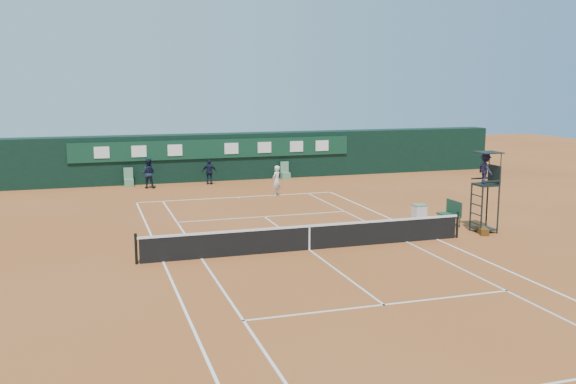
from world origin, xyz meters
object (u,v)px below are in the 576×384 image
object	(u,v)px
umpire_chair	(486,175)
player_bench	(451,212)
player	(276,181)
cooler	(419,211)
tennis_net	(309,237)

from	to	relation	value
umpire_chair	player_bench	world-z (taller)	umpire_chair
player	umpire_chair	bearing A→B (deg)	76.71
player_bench	cooler	distance (m)	1.88
tennis_net	umpire_chair	distance (m)	8.28
umpire_chair	player_bench	size ratio (longest dim) A/B	2.85
cooler	player_bench	bearing A→B (deg)	-71.09
tennis_net	player	world-z (taller)	player
cooler	tennis_net	bearing A→B (deg)	-150.05
tennis_net	umpire_chair	bearing A→B (deg)	4.03
player_bench	player	bearing A→B (deg)	118.85
umpire_chair	player	world-z (taller)	umpire_chair
umpire_chair	player	xyz separation A→B (m)	(-5.84, 11.19, -1.61)
tennis_net	player_bench	xyz separation A→B (m)	(7.46, 2.19, 0.09)
tennis_net	player_bench	distance (m)	7.77
tennis_net	player_bench	bearing A→B (deg)	16.34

